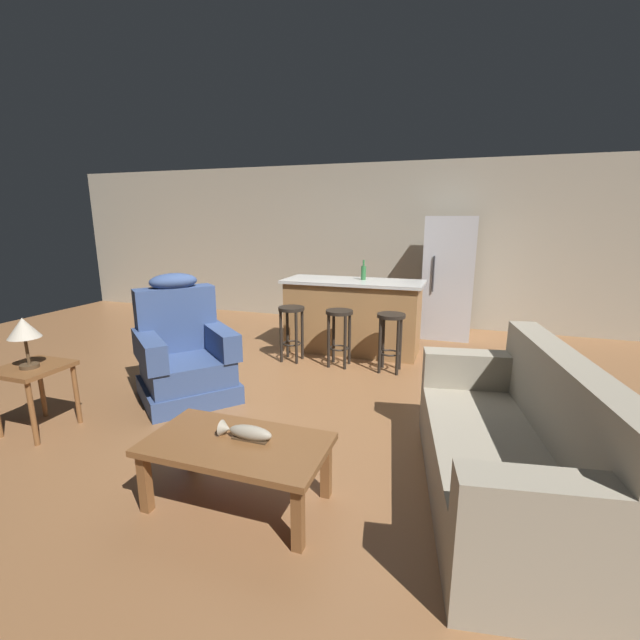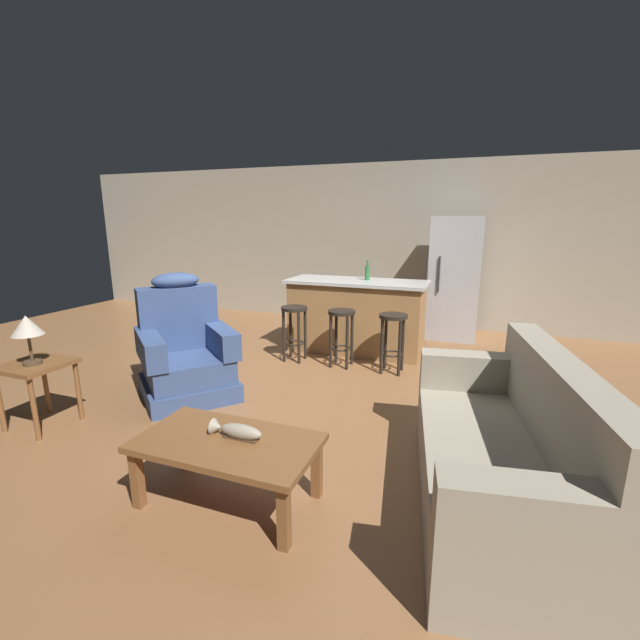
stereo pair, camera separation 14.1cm
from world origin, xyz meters
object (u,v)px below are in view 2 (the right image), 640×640
object	(u,v)px
bar_stool_middle	(342,328)
bottle_tall_green	(367,272)
table_lamp	(27,328)
couch	(506,455)
bar_stool_left	(294,323)
kitchen_island	(356,316)
bar_stool_right	(393,332)
coffee_table	(227,448)
refrigerator	(455,278)
fish_figurine	(236,431)
end_table	(37,374)
recliner_near_lamp	(185,353)

from	to	relation	value
bar_stool_middle	bottle_tall_green	size ratio (longest dim) A/B	2.65
table_lamp	bar_stool_middle	distance (m)	3.06
couch	bar_stool_left	world-z (taller)	couch
table_lamp	kitchen_island	bearing A→B (deg)	57.85
table_lamp	bar_stool_left	distance (m)	2.73
kitchen_island	bar_stool_right	distance (m)	0.88
coffee_table	refrigerator	size ratio (longest dim) A/B	0.62
coffee_table	couch	distance (m)	1.68
bar_stool_middle	refrigerator	bearing A→B (deg)	58.23
coffee_table	table_lamp	distance (m)	2.10
bar_stool_right	kitchen_island	bearing A→B (deg)	134.01
bottle_tall_green	kitchen_island	bearing A→B (deg)	-146.23
fish_figurine	bar_stool_right	bearing A→B (deg)	80.38
end_table	couch	bearing A→B (deg)	3.86
bar_stool_left	bottle_tall_green	bearing A→B (deg)	44.42
table_lamp	bar_stool_right	bearing A→B (deg)	43.56
refrigerator	bottle_tall_green	bearing A→B (deg)	-132.22
bar_stool_right	bottle_tall_green	bearing A→B (deg)	124.87
bar_stool_left	refrigerator	distance (m)	2.56
bar_stool_left	bar_stool_middle	size ratio (longest dim) A/B	1.00
couch	table_lamp	xyz separation A→B (m)	(-3.60, -0.28, 0.53)
table_lamp	kitchen_island	xyz separation A→B (m)	(1.89, 3.00, -0.39)
couch	end_table	xyz separation A→B (m)	(-3.63, -0.24, 0.12)
recliner_near_lamp	bar_stool_middle	distance (m)	1.80
bar_stool_left	refrigerator	world-z (taller)	refrigerator
bar_stool_middle	recliner_near_lamp	bearing A→B (deg)	-131.91
coffee_table	bar_stool_left	world-z (taller)	bar_stool_left
fish_figurine	couch	world-z (taller)	couch
recliner_near_lamp	table_lamp	bearing A→B (deg)	-83.31
bar_stool_right	fish_figurine	bearing A→B (deg)	-99.62
recliner_near_lamp	kitchen_island	size ratio (longest dim) A/B	0.67
couch	bar_stool_left	distance (m)	3.13
recliner_near_lamp	bar_stool_right	bearing A→B (deg)	76.80
recliner_near_lamp	end_table	bearing A→B (deg)	-85.03
table_lamp	bar_stool_middle	xyz separation A→B (m)	(1.89, 2.37, -0.40)
bar_stool_right	refrigerator	bearing A→B (deg)	73.97
bar_stool_left	bar_stool_middle	distance (m)	0.61
end_table	table_lamp	world-z (taller)	table_lamp
recliner_near_lamp	end_table	world-z (taller)	recliner_near_lamp
bar_stool_left	bottle_tall_green	xyz separation A→B (m)	(0.72, 0.71, 0.58)
kitchen_island	bar_stool_middle	xyz separation A→B (m)	(0.00, -0.63, -0.01)
bar_stool_left	bar_stool_middle	xyz separation A→B (m)	(0.61, 0.00, 0.00)
bar_stool_middle	end_table	bearing A→B (deg)	-129.24
bar_stool_right	coffee_table	bearing A→B (deg)	-100.26
couch	table_lamp	world-z (taller)	table_lamp
couch	bar_stool_middle	bearing A→B (deg)	-60.26
kitchen_island	table_lamp	bearing A→B (deg)	-122.15
bar_stool_left	end_table	bearing A→B (deg)	-119.13
end_table	bar_stool_middle	distance (m)	3.02
couch	fish_figurine	bearing A→B (deg)	8.74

